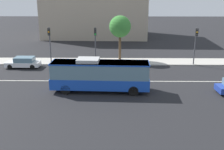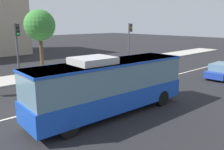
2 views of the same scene
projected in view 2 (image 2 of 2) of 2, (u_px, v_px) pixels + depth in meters
name	position (u px, v px, depth m)	size (l,w,h in m)	color
ground_plane	(42.00, 110.00, 14.43)	(160.00, 160.00, 0.00)	black
lane_centre_line	(42.00, 110.00, 14.43)	(76.00, 0.16, 0.01)	silver
transit_bus	(110.00, 84.00, 13.52)	(10.09, 2.91, 3.46)	#1947B7
sedan_blue	(222.00, 71.00, 22.58)	(4.58, 2.01, 1.46)	#1E3899
traffic_light_near_corner	(130.00, 37.00, 28.71)	(0.33, 0.62, 5.20)	#47474C
traffic_light_far_corner	(17.00, 43.00, 19.89)	(0.34, 0.62, 5.20)	#47474C
street_tree_kerbside_left	(40.00, 26.00, 23.80)	(3.15, 3.15, 6.57)	#4C3823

